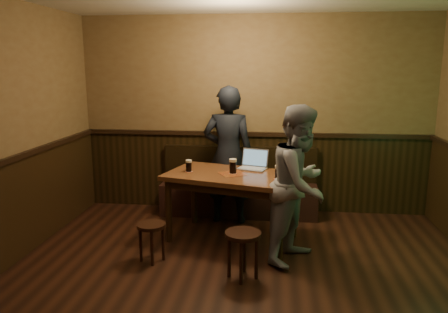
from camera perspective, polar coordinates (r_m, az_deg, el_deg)
room at (r=3.61m, az=1.79°, el=-2.63°), size 5.04×6.04×2.84m
bench at (r=6.29m, az=1.96°, el=-4.70°), size 2.20×0.50×0.95m
pub_table at (r=5.25m, az=1.11°, el=-3.42°), size 1.72×1.25×0.83m
stool_left at (r=4.85m, az=-9.46°, el=-9.61°), size 0.39×0.39×0.43m
stool_right at (r=4.41m, az=2.49°, el=-11.03°), size 0.37×0.37×0.49m
pint_left at (r=5.32m, az=-4.63°, el=-1.21°), size 0.10×0.10×0.15m
pint_mid at (r=5.22m, az=1.17°, el=-1.26°), size 0.12×0.12×0.18m
pint_right at (r=4.99m, az=7.11°, el=-2.05°), size 0.11×0.11×0.16m
laptop at (r=5.48m, az=3.85°, el=-0.95°), size 0.41×0.36×0.24m
menu at (r=4.81m, az=7.76°, el=-3.60°), size 0.27×0.25×0.00m
person_suit at (r=5.84m, az=0.55°, el=0.20°), size 0.68×0.46×1.85m
person_grey at (r=4.75m, az=9.92°, el=-3.59°), size 0.97×1.04×1.70m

